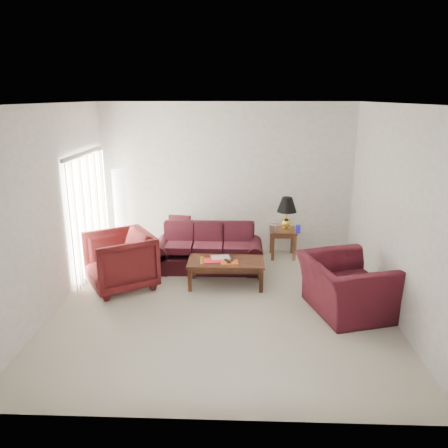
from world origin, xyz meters
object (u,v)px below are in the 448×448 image
Objects in this scene: armchair_left at (120,261)px; sofa at (208,248)px; end_table at (283,243)px; floor_lamp at (121,213)px; armchair_right at (345,286)px; coffee_table at (226,273)px.

sofa is at bearing 89.18° from armchair_left.
end_table is at bearing 86.48° from armchair_left.
armchair_right is (3.89, -2.20, -0.48)m from floor_lamp.
floor_lamp is 4.49m from armchair_right.
armchair_right is at bearing -29.47° from floor_lamp.
sofa is 1.92m from floor_lamp.
floor_lamp is at bearing -178.27° from end_table.
coffee_table is (1.76, 0.15, -0.25)m from armchair_left.
sofa is 1.60m from end_table.
armchair_right is 2.00m from coffee_table.
armchair_right is (2.13, -1.60, 0.00)m from sofa.
end_table is at bearing 23.36° from sofa.
sofa is 0.82m from coffee_table.
coffee_table is at bearing 62.50° from armchair_left.
end_table is at bearing 1.73° from floor_lamp.
armchair_left is (0.35, -1.46, -0.42)m from floor_lamp.
floor_lamp reaches higher than coffee_table.
armchair_right is (3.54, -0.74, -0.06)m from armchair_left.
end_table is 3.25m from floor_lamp.
armchair_right reaches higher than end_table.
armchair_left reaches higher than sofa.
floor_lamp is 1.39× the size of coffee_table.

